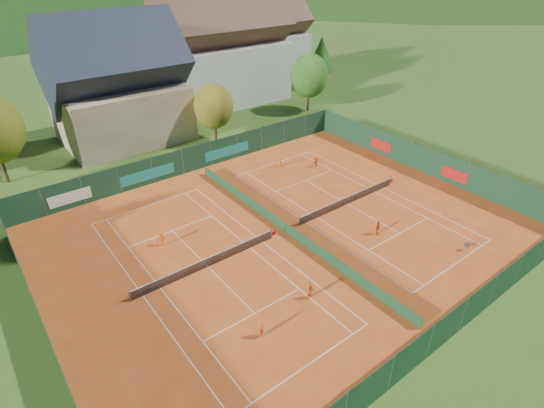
{
  "coord_description": "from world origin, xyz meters",
  "views": [
    {
      "loc": [
        -20.08,
        -24.14,
        21.88
      ],
      "look_at": [
        0.0,
        2.0,
        2.0
      ],
      "focal_mm": 28.0,
      "sensor_mm": 36.0,
      "label": 1
    }
  ],
  "objects_px": {
    "chalet": "(118,90)",
    "hotel_block_a": "(221,55)",
    "hotel_block_b": "(263,43)",
    "player_right_far_b": "(316,162)",
    "ball_hopper": "(467,245)",
    "player_left_near": "(261,330)",
    "player_right_near": "(378,228)",
    "player_left_mid": "(311,292)",
    "player_left_far": "(161,239)",
    "player_right_far_a": "(280,162)"
  },
  "relations": [
    {
      "from": "player_right_far_a",
      "to": "player_right_far_b",
      "type": "xyz_separation_m",
      "value": [
        3.31,
        -2.55,
        -0.01
      ]
    },
    {
      "from": "hotel_block_b",
      "to": "player_left_near",
      "type": "bearing_deg",
      "value": -126.57
    },
    {
      "from": "player_right_far_b",
      "to": "player_left_near",
      "type": "bearing_deg",
      "value": 29.94
    },
    {
      "from": "hotel_block_b",
      "to": "player_left_mid",
      "type": "xyz_separation_m",
      "value": [
        -33.9,
        -51.67,
        -5.97
      ]
    },
    {
      "from": "hotel_block_b",
      "to": "player_left_mid",
      "type": "bearing_deg",
      "value": -123.27
    },
    {
      "from": "chalet",
      "to": "ball_hopper",
      "type": "xyz_separation_m",
      "value": [
        13.35,
        -41.38,
        -6.07
      ]
    },
    {
      "from": "ball_hopper",
      "to": "player_left_near",
      "type": "relative_size",
      "value": 0.59
    },
    {
      "from": "player_left_mid",
      "to": "player_left_far",
      "type": "bearing_deg",
      "value": 119.82
    },
    {
      "from": "hotel_block_b",
      "to": "player_left_far",
      "type": "relative_size",
      "value": 12.49
    },
    {
      "from": "ball_hopper",
      "to": "player_left_near",
      "type": "height_order",
      "value": "player_left_near"
    },
    {
      "from": "player_left_mid",
      "to": "player_right_far_b",
      "type": "relative_size",
      "value": 1.03
    },
    {
      "from": "ball_hopper",
      "to": "player_right_far_a",
      "type": "relative_size",
      "value": 0.63
    },
    {
      "from": "player_left_far",
      "to": "ball_hopper",
      "type": "bearing_deg",
      "value": 156.44
    },
    {
      "from": "hotel_block_b",
      "to": "player_right_far_a",
      "type": "relative_size",
      "value": 13.56
    },
    {
      "from": "player_left_mid",
      "to": "player_right_far_b",
      "type": "xyz_separation_m",
      "value": [
        15.09,
        15.87,
        -0.02
      ]
    },
    {
      "from": "player_right_near",
      "to": "player_right_far_b",
      "type": "distance_m",
      "value": 14.32
    },
    {
      "from": "hotel_block_b",
      "to": "player_right_near",
      "type": "height_order",
      "value": "hotel_block_b"
    },
    {
      "from": "player_left_mid",
      "to": "player_left_far",
      "type": "xyz_separation_m",
      "value": [
        -5.76,
        12.6,
        0.05
      ]
    },
    {
      "from": "chalet",
      "to": "player_right_far_a",
      "type": "bearing_deg",
      "value": -60.51
    },
    {
      "from": "chalet",
      "to": "hotel_block_a",
      "type": "distance_m",
      "value": 19.94
    },
    {
      "from": "player_left_near",
      "to": "player_right_far_b",
      "type": "relative_size",
      "value": 1.09
    },
    {
      "from": "player_right_near",
      "to": "player_right_far_b",
      "type": "bearing_deg",
      "value": 51.41
    },
    {
      "from": "player_left_far",
      "to": "chalet",
      "type": "bearing_deg",
      "value": -89.28
    },
    {
      "from": "player_left_far",
      "to": "player_right_far_b",
      "type": "bearing_deg",
      "value": -155.47
    },
    {
      "from": "hotel_block_a",
      "to": "player_left_near",
      "type": "height_order",
      "value": "hotel_block_a"
    },
    {
      "from": "hotel_block_b",
      "to": "player_right_far_b",
      "type": "relative_size",
      "value": 13.86
    },
    {
      "from": "player_left_near",
      "to": "player_left_far",
      "type": "distance_m",
      "value": 13.33
    },
    {
      "from": "ball_hopper",
      "to": "player_right_far_a",
      "type": "xyz_separation_m",
      "value": [
        -2.46,
        22.13,
        0.08
      ]
    },
    {
      "from": "chalet",
      "to": "player_right_far_b",
      "type": "distance_m",
      "value": 26.69
    },
    {
      "from": "player_left_near",
      "to": "player_right_far_a",
      "type": "relative_size",
      "value": 1.06
    },
    {
      "from": "player_right_far_a",
      "to": "player_left_near",
      "type": "bearing_deg",
      "value": 19.21
    },
    {
      "from": "player_right_far_b",
      "to": "player_right_near",
      "type": "bearing_deg",
      "value": 60.15
    },
    {
      "from": "player_right_near",
      "to": "player_right_far_b",
      "type": "relative_size",
      "value": 1.15
    },
    {
      "from": "hotel_block_a",
      "to": "player_right_far_a",
      "type": "height_order",
      "value": "hotel_block_a"
    },
    {
      "from": "chalet",
      "to": "hotel_block_b",
      "type": "xyz_separation_m",
      "value": [
        33.0,
        14.0,
        -0.01
      ]
    },
    {
      "from": "ball_hopper",
      "to": "hotel_block_b",
      "type": "bearing_deg",
      "value": 70.46
    },
    {
      "from": "player_left_near",
      "to": "player_right_far_b",
      "type": "distance_m",
      "value": 26.02
    },
    {
      "from": "chalet",
      "to": "hotel_block_a",
      "type": "bearing_deg",
      "value": 17.53
    },
    {
      "from": "hotel_block_a",
      "to": "player_right_far_b",
      "type": "distance_m",
      "value": 29.01
    },
    {
      "from": "hotel_block_b",
      "to": "player_right_far_b",
      "type": "height_order",
      "value": "hotel_block_b"
    },
    {
      "from": "hotel_block_a",
      "to": "player_right_far_b",
      "type": "xyz_separation_m",
      "value": [
        -4.81,
        -27.8,
        -6.76
      ]
    },
    {
      "from": "hotel_block_a",
      "to": "hotel_block_b",
      "type": "distance_m",
      "value": 16.14
    },
    {
      "from": "hotel_block_b",
      "to": "ball_hopper",
      "type": "xyz_separation_m",
      "value": [
        -19.65,
        -55.38,
        -6.06
      ]
    },
    {
      "from": "player_left_near",
      "to": "player_right_near",
      "type": "height_order",
      "value": "player_right_near"
    },
    {
      "from": "player_right_far_b",
      "to": "player_left_mid",
      "type": "bearing_deg",
      "value": 36.81
    },
    {
      "from": "hotel_block_b",
      "to": "player_left_far",
      "type": "height_order",
      "value": "hotel_block_b"
    },
    {
      "from": "chalet",
      "to": "player_right_far_a",
      "type": "xyz_separation_m",
      "value": [
        10.88,
        -19.24,
        -5.99
      ]
    },
    {
      "from": "player_right_near",
      "to": "player_right_far_a",
      "type": "relative_size",
      "value": 1.12
    },
    {
      "from": "player_right_far_b",
      "to": "chalet",
      "type": "bearing_deg",
      "value": -66.57
    },
    {
      "from": "hotel_block_b",
      "to": "player_left_mid",
      "type": "relative_size",
      "value": 13.41
    }
  ]
}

